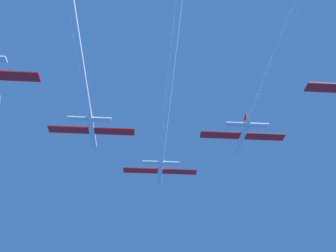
{
  "coord_description": "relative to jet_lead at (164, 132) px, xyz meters",
  "views": [
    {
      "loc": [
        -5.01,
        -101.21,
        -53.86
      ],
      "look_at": [
        0.31,
        -22.7,
        -0.28
      ],
      "focal_mm": 42.9,
      "sensor_mm": 36.0,
      "label": 1
    }
  ],
  "objects": [
    {
      "name": "jet_lead",
      "position": [
        0.0,
        0.0,
        0.0
      ],
      "size": [
        20.83,
        70.2,
        3.45
      ],
      "color": "white"
    },
    {
      "name": "jet_left_wing",
      "position": [
        -17.66,
        -17.34,
        0.43
      ],
      "size": [
        20.83,
        66.41,
        3.45
      ],
      "color": "white"
    },
    {
      "name": "jet_right_wing",
      "position": [
        19.22,
        -17.38,
        -0.25
      ],
      "size": [
        20.83,
        63.94,
        3.45
      ],
      "color": "white"
    }
  ]
}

